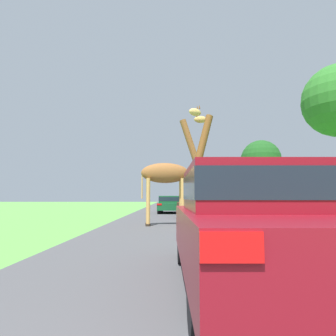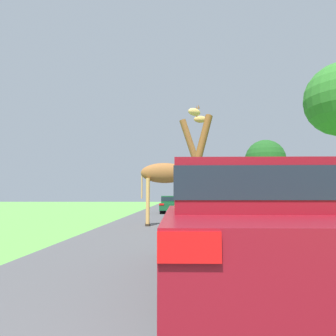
% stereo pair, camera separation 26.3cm
% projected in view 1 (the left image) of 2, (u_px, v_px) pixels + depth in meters
% --- Properties ---
extents(road, '(6.55, 120.00, 0.00)m').
position_uv_depth(road, '(174.00, 209.00, 29.46)').
color(road, '#424244').
rests_on(road, ground).
extents(giraffe_near_road, '(2.82, 0.83, 4.77)m').
position_uv_depth(giraffe_near_road, '(169.00, 172.00, 12.44)').
color(giraffe_near_road, tan).
rests_on(giraffe_near_road, ground).
extents(giraffe_companion, '(2.48, 1.83, 4.77)m').
position_uv_depth(giraffe_companion, '(221.00, 173.00, 12.14)').
color(giraffe_companion, tan).
rests_on(giraffe_companion, ground).
extents(car_lead_maroon, '(1.94, 4.58, 1.54)m').
position_uv_depth(car_lead_maroon, '(255.00, 223.00, 3.89)').
color(car_lead_maroon, maroon).
rests_on(car_lead_maroon, ground).
extents(car_queue_right, '(1.86, 3.94, 1.26)m').
position_uv_depth(car_queue_right, '(170.00, 204.00, 22.32)').
color(car_queue_right, '#144C28').
rests_on(car_queue_right, ground).
extents(car_queue_left, '(1.75, 4.16, 1.32)m').
position_uv_depth(car_queue_left, '(192.00, 205.00, 17.72)').
color(car_queue_left, '#561914').
rests_on(car_queue_left, ground).
extents(car_far_ahead, '(1.74, 4.18, 1.36)m').
position_uv_depth(car_far_ahead, '(190.00, 202.00, 30.10)').
color(car_far_ahead, gray).
rests_on(car_far_ahead, ground).
extents(tree_left_edge, '(4.61, 4.61, 7.79)m').
position_uv_depth(tree_left_edge, '(261.00, 160.00, 34.76)').
color(tree_left_edge, '#4C3828').
rests_on(tree_left_edge, ground).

